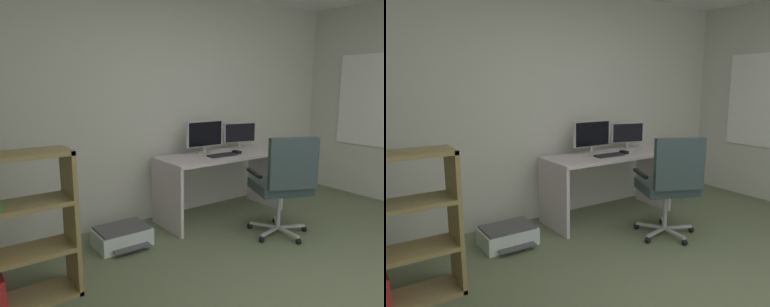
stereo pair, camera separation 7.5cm
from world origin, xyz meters
The scene contains 8 objects.
wall_back centered at (0.00, 2.54, 1.30)m, with size 5.36×0.10×2.61m, color beige.
desk centered at (0.53, 2.07, 0.55)m, with size 1.51×0.62×0.75m.
monitor_main centered at (0.40, 2.22, 0.96)m, with size 0.49×0.18×0.38m.
monitor_secondary centered at (0.94, 2.22, 0.93)m, with size 0.43×0.18×0.32m.
keyboard centered at (0.46, 1.97, 0.76)m, with size 0.34×0.13×0.02m, color black.
computer_mouse centered at (0.69, 1.99, 0.77)m, with size 0.06×0.10×0.03m, color black.
office_chair centered at (0.64, 1.23, 0.60)m, with size 0.69×0.72×1.06m.
printer centered at (-0.76, 2.00, 0.09)m, with size 0.51×0.45×0.19m.
Camera 2 is at (-2.06, -1.15, 1.53)m, focal length 34.05 mm.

